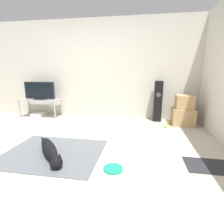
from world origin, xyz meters
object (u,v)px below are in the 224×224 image
object	(u,v)px
cardboard_box_upper	(184,102)
tv	(40,91)
tennis_ball_near_speaker	(165,126)
dog	(50,150)
cardboard_box_lower	(183,117)
frisbee	(113,169)
floor_speaker	(158,101)
game_console	(38,115)
tv_stand	(40,101)
tennis_ball_by_boxes	(168,122)

from	to	relation	value
cardboard_box_upper	tv	bearing A→B (deg)	177.78
tv	tennis_ball_near_speaker	xyz separation A→B (m)	(3.28, -0.44, -0.68)
dog	cardboard_box_upper	size ratio (longest dim) A/B	2.46
dog	cardboard_box_lower	world-z (taller)	cardboard_box_lower
frisbee	floor_speaker	size ratio (longest dim) A/B	0.25
tv	game_console	bearing A→B (deg)	-178.09
frisbee	tv_stand	xyz separation A→B (m)	(-2.40, 2.32, 0.41)
dog	floor_speaker	size ratio (longest dim) A/B	0.92
tennis_ball_by_boxes	dog	bearing A→B (deg)	-133.83
frisbee	tv	world-z (taller)	tv
frisbee	tv	size ratio (longest dim) A/B	0.30
floor_speaker	tv	distance (m)	3.15
frisbee	tv_stand	bearing A→B (deg)	135.95
dog	tennis_ball_near_speaker	size ratio (longest dim) A/B	14.11
cardboard_box_lower	tennis_ball_near_speaker	xyz separation A→B (m)	(-0.42, -0.32, -0.16)
dog	tennis_ball_by_boxes	bearing A→B (deg)	46.17
cardboard_box_lower	floor_speaker	bearing A→B (deg)	158.02
frisbee	tennis_ball_near_speaker	size ratio (longest dim) A/B	3.86
tennis_ball_by_boxes	floor_speaker	bearing A→B (deg)	140.91
floor_speaker	tennis_ball_by_boxes	bearing A→B (deg)	-39.09
tennis_ball_by_boxes	tv	bearing A→B (deg)	178.25
tv_stand	tv	distance (m)	0.29
cardboard_box_lower	floor_speaker	world-z (taller)	floor_speaker
cardboard_box_lower	tennis_ball_by_boxes	bearing A→B (deg)	176.38
dog	tennis_ball_by_boxes	size ratio (longest dim) A/B	14.11
tennis_ball_by_boxes	game_console	distance (m)	3.51
cardboard_box_upper	dog	bearing A→B (deg)	-138.61
tennis_ball_near_speaker	floor_speaker	bearing A→B (deg)	105.12
frisbee	tennis_ball_by_boxes	world-z (taller)	tennis_ball_by_boxes
tv_stand	floor_speaker	bearing A→B (deg)	1.99
tv_stand	tennis_ball_near_speaker	bearing A→B (deg)	-7.57
dog	frisbee	bearing A→B (deg)	-9.99
dog	cardboard_box_upper	distance (m)	3.07
game_console	tv	bearing A→B (deg)	1.91
frisbee	floor_speaker	distance (m)	2.59
frisbee	floor_speaker	bearing A→B (deg)	73.08
tennis_ball_by_boxes	frisbee	bearing A→B (deg)	-114.21
tv	tennis_ball_by_boxes	bearing A→B (deg)	-1.75
tv_stand	tennis_ball_near_speaker	xyz separation A→B (m)	(3.28, -0.44, -0.39)
tennis_ball_by_boxes	tennis_ball_near_speaker	world-z (taller)	same
game_console	frisbee	bearing A→B (deg)	-42.68
tv	tennis_ball_by_boxes	distance (m)	3.46
cardboard_box_upper	tv	world-z (taller)	tv
floor_speaker	game_console	distance (m)	3.29
tv	tennis_ball_near_speaker	world-z (taller)	tv
tennis_ball_near_speaker	frisbee	bearing A→B (deg)	-115.20
tv_stand	tv	world-z (taller)	tv
game_console	tennis_ball_near_speaker	bearing A→B (deg)	-7.29
cardboard_box_lower	tennis_ball_by_boxes	world-z (taller)	cardboard_box_lower
cardboard_box_lower	tv	xyz separation A→B (m)	(-3.71, 0.12, 0.52)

